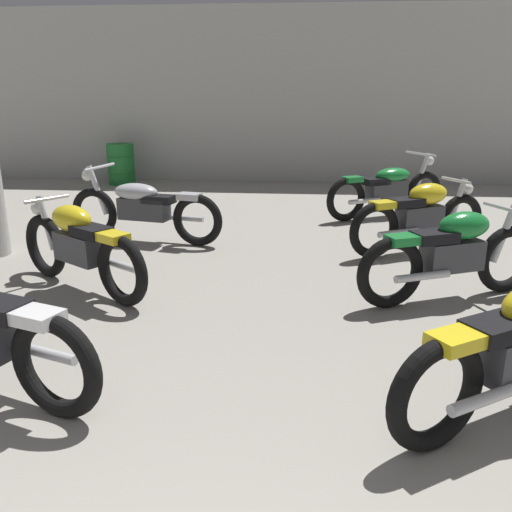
# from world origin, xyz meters

# --- Properties ---
(back_wall) EXTENTS (13.48, 0.24, 3.60)m
(back_wall) POSITION_xyz_m (0.00, 11.60, 1.80)
(back_wall) COLOR #B2B2AD
(back_wall) RESTS_ON ground
(motorcycle_left_row_2) EXTENTS (1.69, 1.20, 0.88)m
(motorcycle_left_row_2) POSITION_xyz_m (-1.78, 4.57, 0.46)
(motorcycle_left_row_2) COLOR black
(motorcycle_left_row_2) RESTS_ON ground
(motorcycle_left_row_3) EXTENTS (2.14, 0.75, 0.97)m
(motorcycle_left_row_3) POSITION_xyz_m (-1.68, 6.40, 0.45)
(motorcycle_left_row_3) COLOR black
(motorcycle_left_row_3) RESTS_ON ground
(motorcycle_right_row_2) EXTENTS (1.85, 0.88, 0.88)m
(motorcycle_right_row_2) POSITION_xyz_m (1.80, 4.61, 0.46)
(motorcycle_right_row_2) COLOR black
(motorcycle_right_row_2) RESTS_ON ground
(motorcycle_right_row_3) EXTENTS (1.79, 1.02, 0.88)m
(motorcycle_right_row_3) POSITION_xyz_m (1.82, 6.21, 0.46)
(motorcycle_right_row_3) COLOR black
(motorcycle_right_row_3) RESTS_ON ground
(motorcycle_right_row_4) EXTENTS (1.94, 1.19, 0.97)m
(motorcycle_right_row_4) POSITION_xyz_m (1.71, 8.15, 0.45)
(motorcycle_right_row_4) COLOR black
(motorcycle_right_row_4) RESTS_ON ground
(oil_drum) EXTENTS (0.59, 0.59, 0.85)m
(oil_drum) POSITION_xyz_m (-3.46, 10.85, 0.43)
(oil_drum) COLOR #1E722D
(oil_drum) RESTS_ON ground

